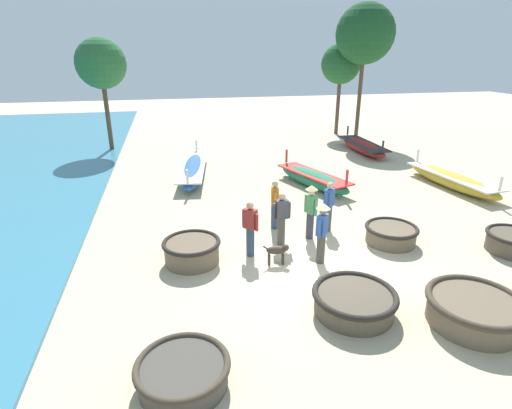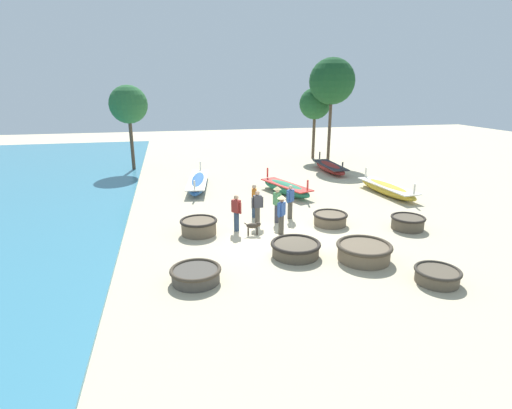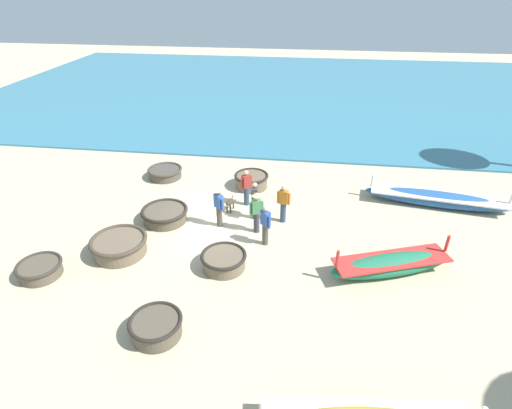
% 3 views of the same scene
% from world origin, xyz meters
% --- Properties ---
extents(ground_plane, '(80.00, 80.00, 0.00)m').
position_xyz_m(ground_plane, '(0.00, 0.00, 0.00)').
color(ground_plane, '#C6B793').
extents(sea, '(28.00, 52.00, 0.10)m').
position_xyz_m(sea, '(-20.11, 4.00, 0.05)').
color(sea, teal).
rests_on(sea, ground).
extents(coracle_front_right, '(1.94, 1.94, 0.60)m').
position_xyz_m(coracle_front_right, '(2.37, -2.73, 0.33)').
color(coracle_front_right, brown).
rests_on(coracle_front_right, ground).
extents(coracle_far_right, '(1.41, 1.41, 0.46)m').
position_xyz_m(coracle_far_right, '(3.82, -4.77, 0.25)').
color(coracle_far_right, brown).
rests_on(coracle_far_right, ground).
extents(coracle_tilted, '(1.81, 1.81, 0.52)m').
position_xyz_m(coracle_tilted, '(0.15, -1.87, 0.28)').
color(coracle_tilted, brown).
rests_on(coracle_tilted, ground).
extents(coracle_front_left, '(1.61, 1.61, 0.46)m').
position_xyz_m(coracle_front_left, '(-3.51, -3.10, 0.25)').
color(coracle_front_left, '#4C473F').
rests_on(coracle_front_left, ground).
extents(coracle_far_left, '(1.51, 1.51, 0.53)m').
position_xyz_m(coracle_far_left, '(2.66, 0.99, 0.29)').
color(coracle_far_left, brown).
rests_on(coracle_far_left, ground).
extents(coracle_center, '(1.54, 1.54, 0.63)m').
position_xyz_m(coracle_center, '(-3.08, 1.09, 0.34)').
color(coracle_center, brown).
rests_on(coracle_center, ground).
extents(coracle_upturned, '(1.44, 1.44, 0.56)m').
position_xyz_m(coracle_upturned, '(5.68, -0.22, 0.30)').
color(coracle_upturned, brown).
rests_on(coracle_upturned, ground).
extents(long_boat_white_hull, '(1.83, 5.88, 1.05)m').
position_xyz_m(long_boat_white_hull, '(-2.49, 8.95, 0.31)').
color(long_boat_white_hull, '#285693').
rests_on(long_boat_white_hull, ground).
extents(long_boat_ochre_hull, '(2.25, 4.16, 1.18)m').
position_xyz_m(long_boat_ochre_hull, '(2.23, 6.37, 0.34)').
color(long_boat_ochre_hull, '#237551').
rests_on(long_boat_ochre_hull, ground).
extents(fisherman_hauling, '(0.41, 0.39, 1.57)m').
position_xyz_m(fisherman_hauling, '(1.18, 2.19, 0.84)').
color(fisherman_hauling, '#4C473D').
rests_on(fisherman_hauling, ground).
extents(fisherman_standing_right, '(0.28, 0.52, 1.57)m').
position_xyz_m(fisherman_standing_right, '(-0.39, 2.71, 0.84)').
color(fisherman_standing_right, '#2D425B').
rests_on(fisherman_standing_right, ground).
extents(fisherman_crouching, '(0.39, 0.43, 1.57)m').
position_xyz_m(fisherman_crouching, '(-1.50, 1.11, 0.84)').
color(fisherman_crouching, '#2D425B').
rests_on(fisherman_crouching, ground).
extents(fisherman_by_coracle, '(0.39, 0.42, 1.67)m').
position_xyz_m(fisherman_by_coracle, '(0.23, 0.33, 0.96)').
color(fisherman_by_coracle, '#4C473D').
rests_on(fisherman_by_coracle, ground).
extents(fisherman_standing_left, '(0.36, 0.50, 1.67)m').
position_xyz_m(fisherman_standing_left, '(0.45, 1.78, 0.96)').
color(fisherman_standing_left, '#383842').
rests_on(fisherman_standing_left, ground).
extents(fisherman_with_hat, '(0.53, 0.24, 1.57)m').
position_xyz_m(fisherman_with_hat, '(-0.49, 1.59, 0.84)').
color(fisherman_with_hat, '#4C473D').
rests_on(fisherman_with_hat, ground).
extents(dog, '(0.68, 0.28, 0.55)m').
position_xyz_m(dog, '(-0.89, 0.52, 0.37)').
color(dog, '#3D3328').
rests_on(dog, ground).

